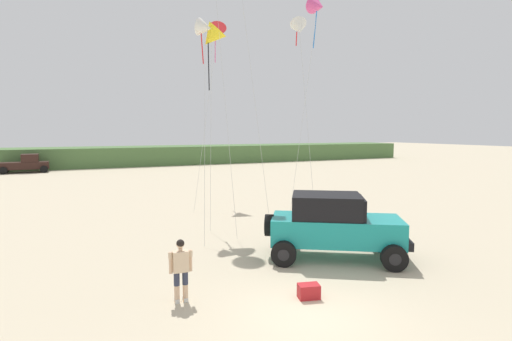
% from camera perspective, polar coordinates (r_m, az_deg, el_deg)
% --- Properties ---
extents(ground_plane, '(220.00, 220.00, 0.00)m').
position_cam_1_polar(ground_plane, '(10.18, 7.82, -20.09)').
color(ground_plane, '#C1B293').
extents(dune_ridge, '(90.00, 7.11, 2.39)m').
position_cam_1_polar(dune_ridge, '(53.51, -21.26, 1.91)').
color(dune_ridge, '#4C703D').
rests_on(dune_ridge, ground_plane).
extents(jeep, '(4.96, 4.30, 2.26)m').
position_cam_1_polar(jeep, '(13.95, 11.30, -7.74)').
color(jeep, teal).
rests_on(jeep, ground_plane).
extents(person_watching, '(0.62, 0.32, 1.67)m').
position_cam_1_polar(person_watching, '(10.57, -10.91, -13.63)').
color(person_watching, '#DBB28E').
rests_on(person_watching, ground_plane).
extents(cooler_box, '(0.63, 0.49, 0.38)m').
position_cam_1_polar(cooler_box, '(10.96, 7.69, -17.03)').
color(cooler_box, '#B21E23').
rests_on(cooler_box, ground_plane).
extents(distant_pickup, '(4.64, 2.46, 1.98)m').
position_cam_1_polar(distant_pickup, '(48.52, -30.48, 0.84)').
color(distant_pickup, black).
rests_on(distant_pickup, ground_plane).
extents(kite_yellow_diamond, '(1.35, 3.58, 9.85)m').
position_cam_1_polar(kite_yellow_diamond, '(20.11, 6.32, 19.91)').
color(kite_yellow_diamond, white).
rests_on(kite_yellow_diamond, ground_plane).
extents(kite_pink_ribbon, '(3.26, 2.48, 11.51)m').
position_cam_1_polar(kite_pink_ribbon, '(22.14, 8.98, 22.52)').
color(kite_pink_ribbon, '#E04C93').
rests_on(kite_pink_ribbon, ground_plane).
extents(kite_red_delta, '(1.61, 2.37, 9.47)m').
position_cam_1_polar(kite_red_delta, '(19.25, -6.51, 18.73)').
color(kite_red_delta, yellow).
rests_on(kite_red_delta, ground_plane).
extents(kite_blue_swept, '(3.57, 5.01, 11.48)m').
position_cam_1_polar(kite_blue_swept, '(26.84, -5.67, 19.29)').
color(kite_blue_swept, red).
rests_on(kite_blue_swept, ground_plane).
extents(kite_green_box, '(1.82, 4.28, 9.65)m').
position_cam_1_polar(kite_green_box, '(19.12, -7.43, 19.88)').
color(kite_green_box, white).
rests_on(kite_green_box, ground_plane).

